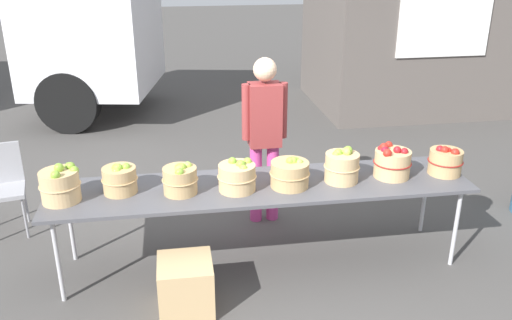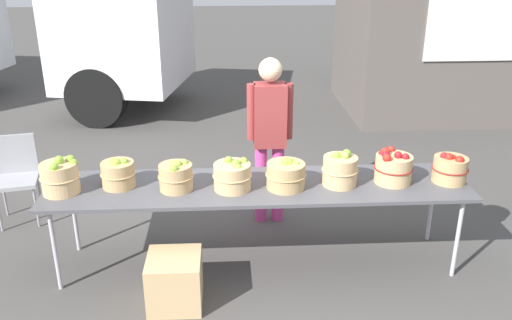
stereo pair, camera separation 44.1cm
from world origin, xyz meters
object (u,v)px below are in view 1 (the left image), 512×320
object	(u,v)px
apple_basket_green_2	(180,179)
apple_basket_green_5	(342,166)
apple_basket_green_0	(61,185)
apple_basket_green_3	(237,177)
apple_basket_red_0	(392,162)
apple_basket_red_1	(446,161)
apple_basket_green_1	(120,179)
vendor_adult	(265,128)
produce_crate	(186,285)
apple_basket_green_4	(290,173)
folding_chair	(1,182)
market_table	(262,188)

from	to	relation	value
apple_basket_green_2	apple_basket_green_5	size ratio (longest dim) A/B	0.96
apple_basket_green_2	apple_basket_green_5	bearing A→B (deg)	0.92
apple_basket_green_5	apple_basket_green_0	bearing A→B (deg)	-179.48
apple_basket_green_3	apple_basket_red_0	distance (m)	1.34
apple_basket_green_2	apple_basket_red_1	size ratio (longest dim) A/B	0.97
apple_basket_green_1	vendor_adult	distance (m)	1.51
apple_basket_red_0	produce_crate	bearing A→B (deg)	-163.36
apple_basket_green_4	vendor_adult	bearing A→B (deg)	94.49
apple_basket_green_2	folding_chair	size ratio (longest dim) A/B	0.34
apple_basket_green_4	produce_crate	world-z (taller)	apple_basket_green_4
apple_basket_red_0	vendor_adult	xyz separation A→B (m)	(-0.97, 0.78, 0.09)
apple_basket_green_0	folding_chair	world-z (taller)	apple_basket_green_0
apple_basket_red_1	folding_chair	xyz separation A→B (m)	(-3.95, 0.98, -0.36)
apple_basket_red_0	vendor_adult	bearing A→B (deg)	140.94
market_table	folding_chair	world-z (taller)	folding_chair
apple_basket_red_1	apple_basket_green_1	bearing A→B (deg)	178.81
apple_basket_green_3	market_table	bearing A→B (deg)	17.61
apple_basket_green_1	vendor_adult	xyz separation A→B (m)	(1.30, 0.74, 0.11)
apple_basket_green_0	produce_crate	xyz separation A→B (m)	(0.91, -0.49, -0.68)
apple_basket_green_3	folding_chair	distance (m)	2.39
vendor_adult	apple_basket_green_3	bearing A→B (deg)	65.17
apple_basket_green_3	apple_basket_green_0	bearing A→B (deg)	179.33
apple_basket_green_0	apple_basket_green_5	bearing A→B (deg)	0.52
apple_basket_red_0	apple_basket_green_1	bearing A→B (deg)	178.98
vendor_adult	produce_crate	distance (m)	1.74
apple_basket_green_0	produce_crate	distance (m)	1.24
apple_basket_green_1	market_table	bearing A→B (deg)	-1.67
produce_crate	apple_basket_red_0	bearing A→B (deg)	16.64
apple_basket_green_4	apple_basket_red_0	xyz separation A→B (m)	(0.90, 0.06, 0.02)
market_table	apple_basket_green_3	distance (m)	0.27
apple_basket_green_4	produce_crate	xyz separation A→B (m)	(-0.90, -0.48, -0.66)
apple_basket_red_0	folding_chair	size ratio (longest dim) A/B	0.38
apple_basket_green_0	apple_basket_green_1	world-z (taller)	apple_basket_green_0
apple_basket_green_1	folding_chair	world-z (taller)	apple_basket_green_1
apple_basket_green_1	apple_basket_green_4	world-z (taller)	apple_basket_green_4
vendor_adult	folding_chair	distance (m)	2.55
apple_basket_green_4	market_table	bearing A→B (deg)	163.84
apple_basket_green_1	apple_basket_red_1	distance (m)	2.75
apple_basket_green_4	apple_basket_red_0	distance (m)	0.90
apple_basket_green_1	apple_basket_red_0	bearing A→B (deg)	-1.02
apple_basket_red_0	apple_basket_red_1	distance (m)	0.48
vendor_adult	produce_crate	bearing A→B (deg)	56.63
apple_basket_red_0	folding_chair	distance (m)	3.62
apple_basket_green_5	produce_crate	size ratio (longest dim) A/B	0.74
produce_crate	apple_basket_green_3	bearing A→B (deg)	45.90
apple_basket_green_1	apple_basket_green_2	world-z (taller)	apple_basket_green_2
apple_basket_green_1	apple_basket_green_4	xyz separation A→B (m)	(1.37, -0.10, -0.00)
apple_basket_green_1	apple_basket_green_5	size ratio (longest dim) A/B	0.95
vendor_adult	apple_basket_green_5	bearing A→B (deg)	121.46
market_table	vendor_adult	distance (m)	0.83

